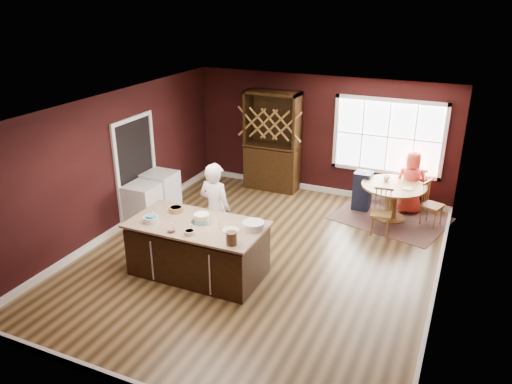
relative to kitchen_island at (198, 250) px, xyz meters
The scene contains 28 objects.
room_shell 1.44m from the kitchen_island, 50.22° to the left, with size 7.00×7.00×7.00m.
window 4.97m from the kitchen_island, 62.91° to the left, with size 2.36×0.10×1.66m, color white, non-canonical shape.
doorway 2.75m from the kitchen_island, 147.19° to the left, with size 0.08×1.26×2.13m, color white, non-canonical shape.
kitchen_island is the anchor object (origin of this frame).
dining_table 4.32m from the kitchen_island, 53.63° to the left, with size 1.29×1.29×0.75m.
baker 0.83m from the kitchen_island, 93.78° to the left, with size 0.63×0.41×1.72m, color white.
layer_cake 0.56m from the kitchen_island, 61.37° to the left, with size 0.35×0.35×0.14m, color white, non-canonical shape.
bowl_blue 0.92m from the kitchen_island, 159.87° to the right, with size 0.25×0.25×0.09m, color white.
bowl_yellow 0.80m from the kitchen_island, 155.57° to the left, with size 0.23×0.23×0.09m, color brown.
bowl_pink 0.69m from the kitchen_island, 116.18° to the right, with size 0.14×0.14×0.05m, color silver.
bowl_olive 0.64m from the kitchen_island, 76.62° to the right, with size 0.17×0.17×0.06m, color white.
drinking_glass 0.72m from the kitchen_island, ahead, with size 0.08×0.08×0.16m, color silver.
dinner_plate 0.79m from the kitchen_island, ahead, with size 0.27×0.27×0.02m, color #F2E7A0.
white_tub 1.08m from the kitchen_island, 12.10° to the left, with size 0.34×0.34×0.12m, color white.
stoneware_crock 1.09m from the kitchen_island, 25.83° to the right, with size 0.17×0.17×0.20m, color #513A1E.
toy_figurine 0.91m from the kitchen_island, 20.51° to the right, with size 0.05×0.05×0.09m, color yellow, non-canonical shape.
rug 4.34m from the kitchen_island, 53.63° to the left, with size 2.16×1.67×0.01m, color brown.
chair_east 4.86m from the kitchen_island, 46.49° to the left, with size 0.38×0.37×0.91m, color #94561F, non-canonical shape.
chair_south 3.67m from the kitchen_island, 47.48° to the left, with size 0.38×0.37×0.91m, color brown, non-canonical shape.
chair_north 5.13m from the kitchen_island, 55.49° to the left, with size 0.41×0.39×0.97m, color brown, non-canonical shape.
seated_woman 4.90m from the kitchen_island, 54.66° to the left, with size 0.66×0.43×1.35m, color #F4483C.
high_chair 4.18m from the kitchen_island, 63.22° to the left, with size 0.36×0.36×0.88m, color #1C1F35, non-canonical shape.
toddler 4.25m from the kitchen_island, 64.69° to the left, with size 0.18×0.14×0.26m, color #8CA5BF, non-canonical shape.
table_plate 4.43m from the kitchen_island, 49.73° to the left, with size 0.22×0.22×0.02m, color beige.
table_cup 4.38m from the kitchen_island, 57.10° to the left, with size 0.13×0.13×0.10m, color silver.
hutch 4.15m from the kitchen_island, 94.98° to the left, with size 1.26×0.53×2.31m, color black.
washer 2.24m from the kitchen_island, 149.50° to the left, with size 0.60×0.58×0.87m, color white.
dryer 2.62m from the kitchen_island, 137.35° to the left, with size 0.63×0.61×0.91m, color silver.
Camera 1 is at (3.12, -7.10, 4.44)m, focal length 35.00 mm.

